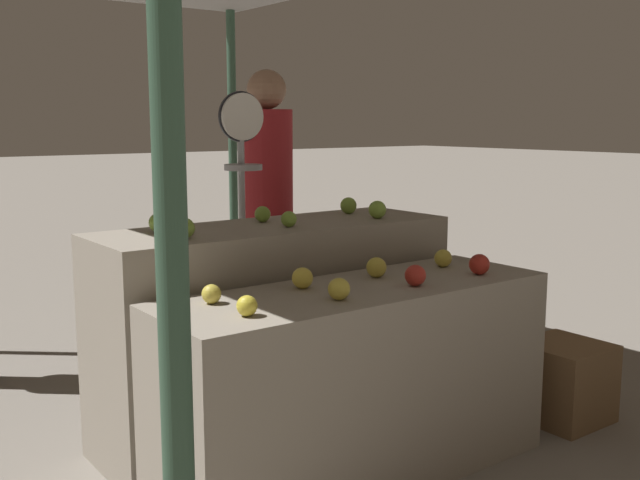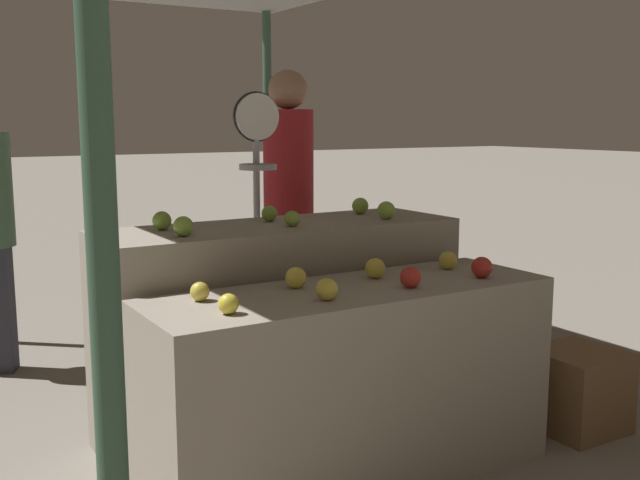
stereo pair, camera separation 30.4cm
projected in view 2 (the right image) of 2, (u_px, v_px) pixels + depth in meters
name	position (u px, v px, depth m)	size (l,w,h in m)	color
ground_plane	(351.00, 477.00, 3.09)	(60.00, 60.00, 0.00)	gray
display_counter_front	(352.00, 385.00, 3.03)	(1.69, 0.55, 0.80)	gray
display_counter_back	(281.00, 328.00, 3.52)	(1.69, 0.55, 0.99)	gray
apple_front_0	(228.00, 304.00, 2.56)	(0.07, 0.07, 0.07)	gold
apple_front_1	(327.00, 289.00, 2.76)	(0.08, 0.08, 0.08)	gold
apple_front_2	(410.00, 277.00, 2.96)	(0.09, 0.09, 0.09)	#B72D23
apple_front_3	(482.00, 267.00, 3.15)	(0.09, 0.09, 0.09)	#AD281E
apple_front_4	(200.00, 292.00, 2.75)	(0.07, 0.07, 0.07)	gold
apple_front_5	(296.00, 278.00, 2.96)	(0.08, 0.08, 0.08)	yellow
apple_front_6	(375.00, 268.00, 3.14)	(0.09, 0.09, 0.09)	gold
apple_front_7	(448.00, 260.00, 3.33)	(0.08, 0.08, 0.08)	gold
apple_back_0	(183.00, 226.00, 3.07)	(0.08, 0.08, 0.08)	#84AD3D
apple_back_1	(292.00, 219.00, 3.35)	(0.07, 0.07, 0.07)	#7AA338
apple_back_2	(386.00, 210.00, 3.60)	(0.09, 0.09, 0.09)	#84AD3D
apple_back_3	(162.00, 221.00, 3.24)	(0.08, 0.08, 0.08)	#7AA338
apple_back_4	(269.00, 214.00, 3.52)	(0.08, 0.08, 0.08)	#7AA338
apple_back_5	(360.00, 206.00, 3.80)	(0.08, 0.08, 0.08)	#84AD3D
produce_scale	(257.00, 177.00, 3.97)	(0.26, 0.20, 1.61)	#99999E
person_vendor_at_scale	(289.00, 192.00, 4.47)	(0.39, 0.39, 1.75)	#2D2D38
wooden_crate_side	(577.00, 390.00, 3.56)	(0.38, 0.38, 0.38)	brown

